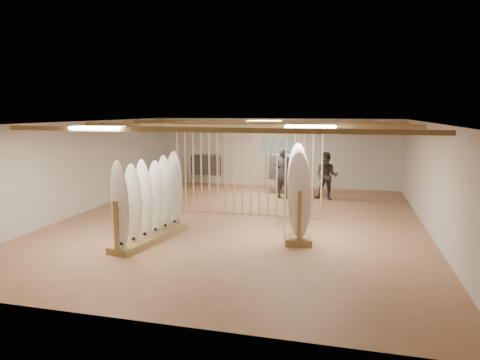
% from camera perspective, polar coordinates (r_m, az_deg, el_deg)
% --- Properties ---
extents(floor, '(12.00, 12.00, 0.00)m').
position_cam_1_polar(floor, '(12.19, 0.00, -5.58)').
color(floor, '#B07A55').
rests_on(floor, ground).
extents(ceiling, '(12.00, 12.00, 0.00)m').
position_cam_1_polar(ceiling, '(11.79, 0.00, 7.70)').
color(ceiling, gray).
rests_on(ceiling, ground).
extents(wall_back, '(12.00, 0.00, 12.00)m').
position_cam_1_polar(wall_back, '(17.75, 4.75, 3.65)').
color(wall_back, beige).
rests_on(wall_back, ground).
extents(wall_front, '(12.00, 0.00, 12.00)m').
position_cam_1_polar(wall_front, '(6.38, -13.37, -6.61)').
color(wall_front, beige).
rests_on(wall_front, ground).
extents(wall_left, '(0.00, 12.00, 12.00)m').
position_cam_1_polar(wall_left, '(13.99, -20.29, 1.61)').
color(wall_left, beige).
rests_on(wall_left, ground).
extents(wall_right, '(0.00, 12.00, 12.00)m').
position_cam_1_polar(wall_right, '(11.75, 24.37, 0.01)').
color(wall_right, beige).
rests_on(wall_right, ground).
extents(ceiling_slats, '(9.50, 6.12, 0.10)m').
position_cam_1_polar(ceiling_slats, '(11.79, 0.00, 7.31)').
color(ceiling_slats, olive).
rests_on(ceiling_slats, ground).
extents(light_panels, '(1.20, 0.35, 0.06)m').
position_cam_1_polar(light_panels, '(11.79, 0.00, 7.41)').
color(light_panels, white).
rests_on(light_panels, ground).
extents(bamboo_partition, '(4.45, 0.05, 2.78)m').
position_cam_1_polar(bamboo_partition, '(12.68, 0.88, 1.45)').
color(bamboo_partition, tan).
rests_on(bamboo_partition, ground).
extents(poster, '(1.40, 0.03, 0.90)m').
position_cam_1_polar(poster, '(17.71, 4.74, 4.29)').
color(poster, teal).
rests_on(poster, ground).
extents(rack_left, '(0.99, 2.58, 2.03)m').
position_cam_1_polar(rack_left, '(10.51, -11.90, -4.28)').
color(rack_left, olive).
rests_on(rack_left, floor).
extents(rack_right, '(0.87, 1.97, 2.22)m').
position_cam_1_polar(rack_right, '(10.76, 7.75, -3.57)').
color(rack_right, olive).
rests_on(rack_right, floor).
extents(clothing_rack_a, '(1.31, 0.39, 1.40)m').
position_cam_1_polar(clothing_rack_a, '(17.60, -4.57, 2.00)').
color(clothing_rack_a, silver).
rests_on(clothing_rack_a, floor).
extents(clothing_rack_b, '(1.39, 0.72, 1.54)m').
position_cam_1_polar(clothing_rack_b, '(16.01, 6.00, 1.60)').
color(clothing_rack_b, silver).
rests_on(clothing_rack_b, floor).
extents(shopper_a, '(0.86, 0.68, 2.06)m').
position_cam_1_polar(shopper_a, '(15.34, 5.80, 1.37)').
color(shopper_a, '#27272F').
rests_on(shopper_a, floor).
extents(shopper_b, '(1.04, 0.88, 1.91)m').
position_cam_1_polar(shopper_b, '(15.29, 11.45, 0.93)').
color(shopper_b, '#302925').
rests_on(shopper_b, floor).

